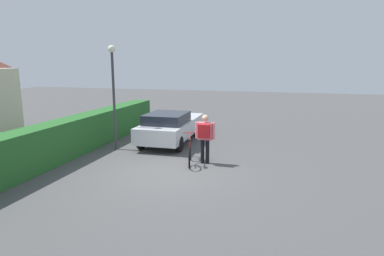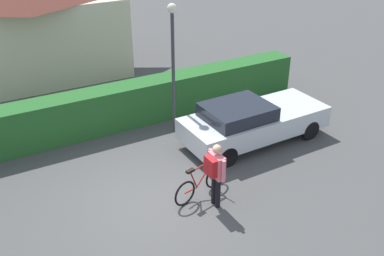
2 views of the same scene
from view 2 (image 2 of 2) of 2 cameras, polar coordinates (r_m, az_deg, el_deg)
name	(u,v)px [view 2 (image 2 of 2)]	position (r m, az deg, el deg)	size (l,w,h in m)	color
ground_plane	(155,203)	(11.02, -4.75, -9.58)	(60.00, 60.00, 0.00)	#494949
hedge_row	(96,112)	(14.11, -12.24, 2.06)	(14.75, 0.90, 1.36)	#265F27
house_distant	(18,12)	(18.79, -21.49, 13.73)	(7.95, 4.35, 5.19)	beige
parked_car_near	(252,121)	(13.31, 7.69, 0.93)	(4.54, 1.84, 1.34)	silver
bicycle	(200,183)	(11.01, 1.10, -7.09)	(1.67, 0.63, 0.97)	black
person_rider	(215,170)	(10.34, 3.03, -5.40)	(0.35, 0.67, 1.68)	black
street_lamp	(173,52)	(13.06, -2.48, 9.75)	(0.28, 0.28, 4.02)	#38383D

